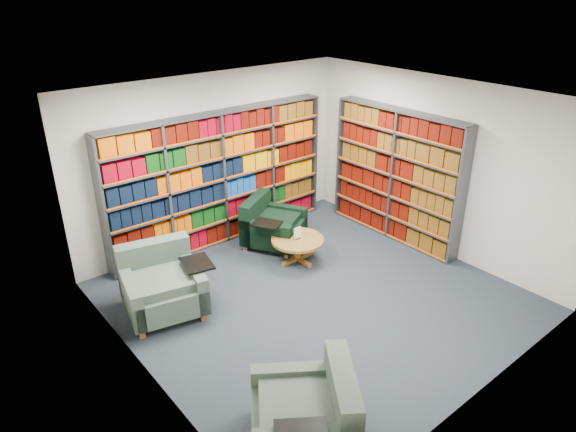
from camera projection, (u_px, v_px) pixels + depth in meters
room_shell at (317, 207)px, 6.68m from camera, size 5.02×5.02×2.82m
bookshelf_back at (221, 179)px, 8.45m from camera, size 4.00×0.28×2.20m
bookshelf_right at (396, 176)px, 8.58m from camera, size 0.28×2.50×2.20m
chair_teal_left at (161, 285)px, 6.89m from camera, size 1.27×1.18×0.90m
chair_green_right at (269, 226)px, 8.60m from camera, size 1.21×1.21×0.81m
chair_teal_front at (312, 417)px, 4.84m from camera, size 1.33×1.33×0.87m
coffee_table at (297, 243)px, 8.08m from camera, size 0.83×0.83×0.58m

